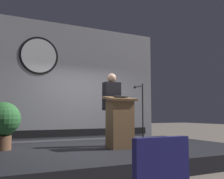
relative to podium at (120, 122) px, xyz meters
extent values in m
plane|color=#6B6056|center=(-0.24, 0.33, -0.87)|extent=(40.00, 40.00, 0.00)
cube|color=black|center=(-0.24, 0.33, -0.72)|extent=(6.40, 4.00, 0.30)
cube|color=#9E9EA3|center=(-0.24, 2.18, 1.12)|extent=(5.11, 0.10, 3.40)
cylinder|color=black|center=(-1.42, 2.13, 1.80)|extent=(1.07, 0.02, 1.07)
cylinder|color=white|center=(-1.42, 2.12, 1.80)|extent=(0.95, 0.02, 0.95)
cube|color=black|center=(-0.24, 2.12, -0.35)|extent=(4.60, 0.02, 0.20)
cube|color=olive|center=(0.00, 0.00, -0.04)|extent=(0.52, 0.40, 1.07)
cube|color=olive|center=(0.00, 0.00, 0.52)|extent=(0.64, 0.50, 0.12)
cube|color=black|center=(0.00, -0.02, 0.57)|extent=(0.28, 0.20, 0.05)
cylinder|color=black|center=(0.03, 0.48, -0.15)|extent=(0.26, 0.26, 0.84)
cube|color=black|center=(0.03, 0.48, 0.61)|extent=(0.40, 0.24, 0.67)
sphere|color=tan|center=(0.03, 0.48, 1.05)|extent=(0.22, 0.22, 0.22)
cylinder|color=black|center=(0.51, -0.15, -0.56)|extent=(0.24, 0.24, 0.02)
cylinder|color=black|center=(0.51, -0.15, 0.15)|extent=(0.03, 0.03, 1.45)
cylinder|color=black|center=(0.51, 0.02, 0.82)|extent=(0.02, 0.33, 0.02)
sphere|color=#262626|center=(0.51, 0.18, 0.82)|extent=(0.07, 0.07, 0.07)
cylinder|color=brown|center=(-2.35, 0.83, -0.42)|extent=(0.36, 0.36, 0.30)
sphere|color=#2D6B33|center=(-2.35, 0.83, 0.08)|extent=(0.72, 0.72, 0.72)
cube|color=navy|center=(-1.58, -3.63, -0.20)|extent=(0.44, 0.06, 0.44)
camera|label=1|loc=(-2.69, -5.13, 0.17)|focal=41.55mm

